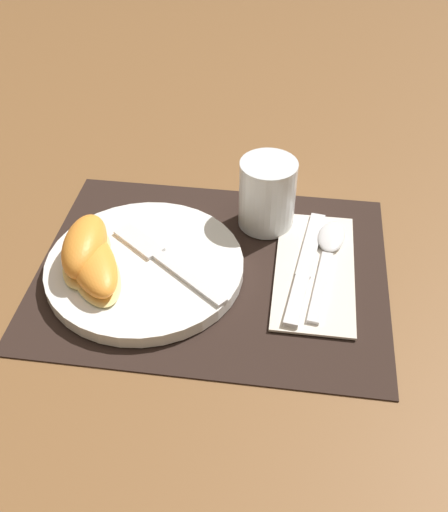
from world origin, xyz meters
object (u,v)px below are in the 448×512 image
Objects in this scene: knife at (305,268)px; citrus_wedge_1 at (92,262)px; fork at (161,257)px; citrus_wedge_0 at (85,248)px; juice_glass at (267,198)px; spoon at (329,249)px; plate at (145,267)px.

citrus_wedge_1 reaches higher than knife.
fork is 1.41× the size of citrus_wedge_0.
juice_glass reaches higher than knife.
juice_glass is 0.24m from citrus_wedge_1.
juice_glass is at bearing 35.80° from citrus_wedge_1.
knife is 0.17m from fork.
plate is at bearing -164.03° from spoon.
juice_glass reaches higher than citrus_wedge_1.
juice_glass is 0.65× the size of citrus_wedge_1.
spoon is at bearing 13.46° from citrus_wedge_0.
juice_glass reaches higher than citrus_wedge_0.
spoon reaches higher than knife.
juice_glass is 0.10m from spoon.
fork is (-0.17, -0.02, 0.01)m from knife.
juice_glass is at bearing 121.62° from knife.
juice_glass reaches higher than fork.
fork reaches higher than knife.
plate is 2.12× the size of citrus_wedge_0.
juice_glass is 0.59× the size of fork.
plate is 0.23m from spoon.
citrus_wedge_1 is at bearing -157.20° from plate.
plate is 1.50× the size of fork.
citrus_wedge_0 is at bearing 126.93° from citrus_wedge_1.
spoon is at bearing 15.26° from fork.
plate is 2.56× the size of juice_glass.
juice_glass is 0.24m from citrus_wedge_0.
citrus_wedge_0 is (-0.29, -0.07, 0.03)m from spoon.
citrus_wedge_0 reaches higher than fork.
spoon is 1.26× the size of citrus_wedge_1.
citrus_wedge_0 is at bearing -170.77° from fork.
juice_glass is 0.11m from knife.
knife is 1.42× the size of citrus_wedge_1.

